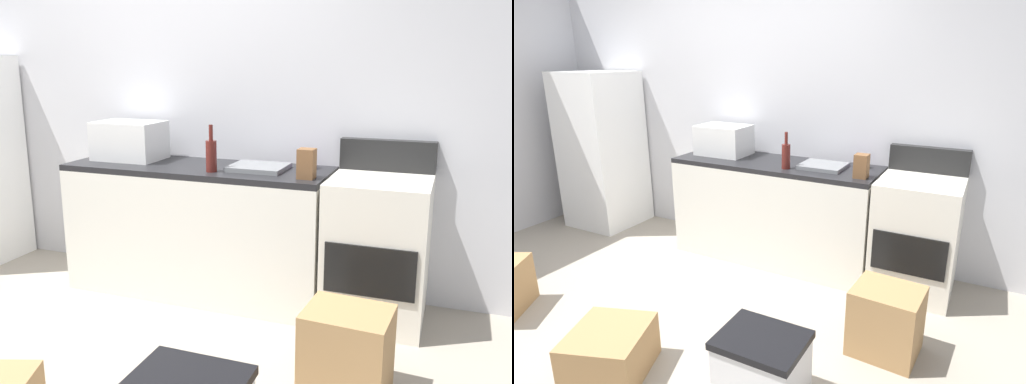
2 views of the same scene
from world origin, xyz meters
The scene contains 13 objects.
ground_plane centered at (0.00, 0.00, 0.00)m, with size 6.00×6.00×0.00m, color #9E9384.
wall_back centered at (0.00, 1.55, 1.30)m, with size 5.00×0.10×2.60m, color silver.
kitchen_counter centered at (0.30, 1.20, 0.45)m, with size 1.80×0.60×0.90m.
refrigerator centered at (-1.75, 1.15, 0.81)m, with size 0.68×0.66×1.63m, color white.
stove_oven centered at (1.52, 1.21, 0.47)m, with size 0.60×0.61×1.10m.
microwave centered at (-0.27, 1.26, 1.04)m, with size 0.46×0.34×0.27m, color white.
sink_basin centered at (0.73, 1.21, 0.92)m, with size 0.36×0.32×0.03m, color slate.
wine_bottle centered at (0.48, 1.04, 1.01)m, with size 0.07×0.07×0.30m.
coffee_mug centered at (1.03, 1.35, 0.95)m, with size 0.08×0.08×0.10m, color purple.
knife_block centered at (1.10, 1.05, 0.99)m, with size 0.10×0.10×0.18m, color brown.
cardboard_box_large centered at (0.14, -0.61, 0.14)m, with size 0.42×0.44×0.28m, color #A37A4C.
cardboard_box_small centered at (1.51, 0.32, 0.22)m, with size 0.40×0.34×0.43m, color #A37A4C.
storage_bin centered at (1.02, -0.37, 0.19)m, with size 0.46×0.36×0.38m.
Camera 2 is at (1.94, -2.05, 1.78)m, focal length 30.31 mm.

